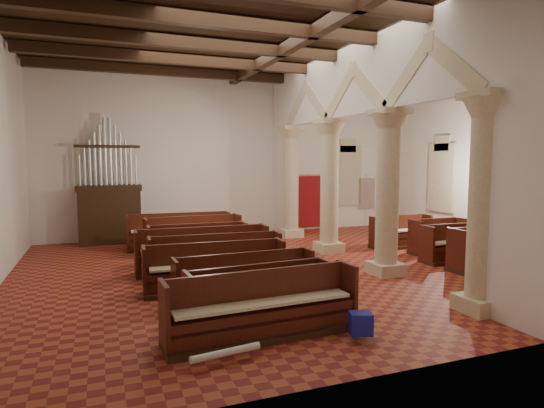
{
  "coord_description": "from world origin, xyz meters",
  "views": [
    {
      "loc": [
        -4.8,
        -10.86,
        2.83
      ],
      "look_at": [
        -0.47,
        0.5,
        1.66
      ],
      "focal_mm": 30.0,
      "sensor_mm": 36.0,
      "label": 1
    }
  ],
  "objects_px": {
    "lectern": "(185,233)",
    "processional_banner": "(390,213)",
    "nave_pew_0": "(264,316)",
    "aisle_pew_0": "(490,255)",
    "pipe_organ": "(109,203)"
  },
  "relations": [
    {
      "from": "nave_pew_0",
      "to": "aisle_pew_0",
      "type": "relative_size",
      "value": 1.38
    },
    {
      "from": "lectern",
      "to": "aisle_pew_0",
      "type": "distance_m",
      "value": 9.11
    },
    {
      "from": "pipe_organ",
      "to": "processional_banner",
      "type": "relative_size",
      "value": 1.83
    },
    {
      "from": "nave_pew_0",
      "to": "processional_banner",
      "type": "bearing_deg",
      "value": 42.03
    },
    {
      "from": "lectern",
      "to": "nave_pew_0",
      "type": "bearing_deg",
      "value": -81.47
    },
    {
      "from": "nave_pew_0",
      "to": "aisle_pew_0",
      "type": "xyz_separation_m",
      "value": [
        7.04,
        2.19,
        0.03
      ]
    },
    {
      "from": "lectern",
      "to": "aisle_pew_0",
      "type": "bearing_deg",
      "value": -31.44
    },
    {
      "from": "lectern",
      "to": "aisle_pew_0",
      "type": "height_order",
      "value": "aisle_pew_0"
    },
    {
      "from": "pipe_organ",
      "to": "lectern",
      "type": "bearing_deg",
      "value": -33.44
    },
    {
      "from": "aisle_pew_0",
      "to": "lectern",
      "type": "bearing_deg",
      "value": 136.98
    },
    {
      "from": "processional_banner",
      "to": "nave_pew_0",
      "type": "height_order",
      "value": "processional_banner"
    },
    {
      "from": "pipe_organ",
      "to": "nave_pew_0",
      "type": "height_order",
      "value": "pipe_organ"
    },
    {
      "from": "pipe_organ",
      "to": "aisle_pew_0",
      "type": "relative_size",
      "value": 1.88
    },
    {
      "from": "processional_banner",
      "to": "aisle_pew_0",
      "type": "relative_size",
      "value": 1.03
    },
    {
      "from": "lectern",
      "to": "processional_banner",
      "type": "bearing_deg",
      "value": 9.6
    }
  ]
}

